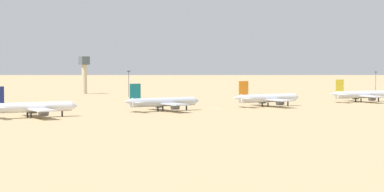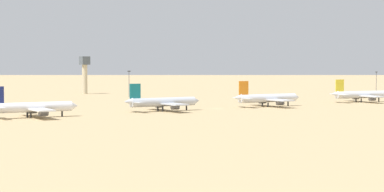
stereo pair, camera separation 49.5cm
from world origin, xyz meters
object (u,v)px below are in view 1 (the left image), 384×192
Objects in this scene: parked_jet_yellow_5 at (360,95)px; control_tower at (84,71)px; light_pole_west at (376,79)px; parked_jet_navy_2 at (32,107)px; light_pole_mid at (129,82)px; parked_jet_orange_4 at (267,98)px; parked_jet_teal_3 at (162,102)px.

control_tower reaches higher than parked_jet_yellow_5.
parked_jet_yellow_5 is at bearing -141.55° from light_pole_west.
parked_jet_navy_2 is 171.05m from parked_jet_yellow_5.
parked_jet_yellow_5 is at bearing -57.23° from light_pole_mid.
control_tower is 1.79× the size of light_pole_west.
light_pole_mid is (-182.07, 18.89, 1.00)m from light_pole_west.
parked_jet_orange_4 is 109.44m from light_pole_mid.
parked_jet_orange_4 is 158.34m from control_tower.
light_pole_west is (112.44, 89.27, 3.87)m from parked_jet_yellow_5.
parked_jet_navy_2 is 56.70m from parked_jet_teal_3.
control_tower is (-12.64, 157.52, 10.06)m from parked_jet_orange_4.
parked_jet_navy_2 is at bearing -174.86° from parked_jet_orange_4.
control_tower reaches higher than light_pole_mid.
parked_jet_navy_2 is 1.01× the size of parked_jet_teal_3.
parked_jet_orange_4 is 195.19m from light_pole_west.
parked_jet_orange_4 reaches higher than parked_jet_navy_2.
light_pole_west reaches higher than parked_jet_navy_2.
parked_jet_navy_2 is 1.52× the size of control_tower.
parked_jet_yellow_5 is 173.30m from control_tower.
parked_jet_orange_4 reaches higher than parked_jet_teal_3.
parked_jet_yellow_5 is (60.67, 0.82, -0.10)m from parked_jet_orange_4.
control_tower is (41.06, 155.33, 10.12)m from parked_jet_teal_3.
parked_jet_navy_2 reaches higher than parked_jet_yellow_5.
parked_jet_yellow_5 is 143.62m from light_pole_west.
parked_jet_orange_4 is 60.68m from parked_jet_yellow_5.
parked_jet_yellow_5 is (171.05, 0.18, -0.06)m from parked_jet_navy_2.
control_tower is at bearing 100.05° from parked_jet_orange_4.
light_pole_mid is at bearing 52.30° from parked_jet_navy_2.
parked_jet_teal_3 is at bearing -112.73° from light_pole_mid.
light_pole_west is 0.87× the size of light_pole_mid.
control_tower is 197.72m from light_pole_west.
parked_jet_yellow_5 is at bearing 5.47° from parked_jet_navy_2.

